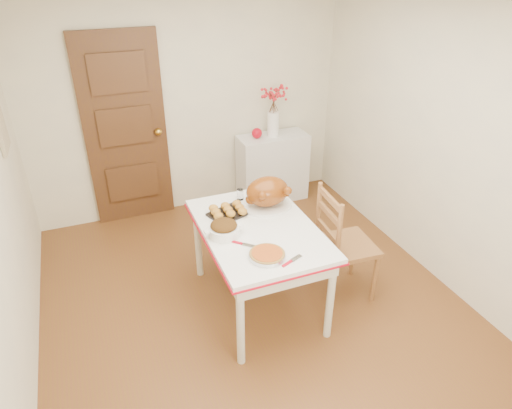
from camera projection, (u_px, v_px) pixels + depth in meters
name	position (u px, v px, depth m)	size (l,w,h in m)	color
floor	(255.00, 307.00, 3.99)	(3.50, 4.00, 0.00)	brown
wall_back	(188.00, 103.00, 4.99)	(3.50, 0.00, 2.50)	beige
wall_front	(447.00, 391.00, 1.75)	(3.50, 0.00, 2.50)	beige
wall_right	(444.00, 145.00, 3.94)	(0.00, 4.00, 2.50)	beige
door_back	(126.00, 131.00, 4.85)	(0.85, 0.06, 2.06)	#42251A
photo_board	(0.00, 124.00, 3.67)	(0.03, 0.35, 0.45)	beige
sideboard	(272.00, 168.00, 5.52)	(0.82, 0.36, 0.82)	silver
kitchen_table	(258.00, 266.00, 3.85)	(0.89, 1.31, 0.78)	white
chair_oak	(347.00, 243.00, 3.93)	(0.46, 0.46, 1.03)	brown
berry_vase	(273.00, 111.00, 5.18)	(0.31, 0.31, 0.59)	white
apple	(257.00, 133.00, 5.23)	(0.12, 0.12, 0.12)	#B50618
turkey_platter	(267.00, 193.00, 3.87)	(0.43, 0.35, 0.27)	brown
pumpkin_pie	(267.00, 254.00, 3.29)	(0.27, 0.27, 0.06)	#AA4715
stuffing_dish	(224.00, 229.00, 3.52)	(0.31, 0.24, 0.12)	#4C310D
rolls_tray	(228.00, 211.00, 3.80)	(0.30, 0.23, 0.08)	#AF7727
pie_server	(292.00, 261.00, 3.26)	(0.19, 0.06, 0.01)	silver
carving_knife	(246.00, 245.00, 3.43)	(0.24, 0.06, 0.01)	silver
drinking_glass	(240.00, 194.00, 4.03)	(0.06, 0.06, 0.10)	white
shaker_pair	(274.00, 189.00, 4.13)	(0.10, 0.04, 0.10)	white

